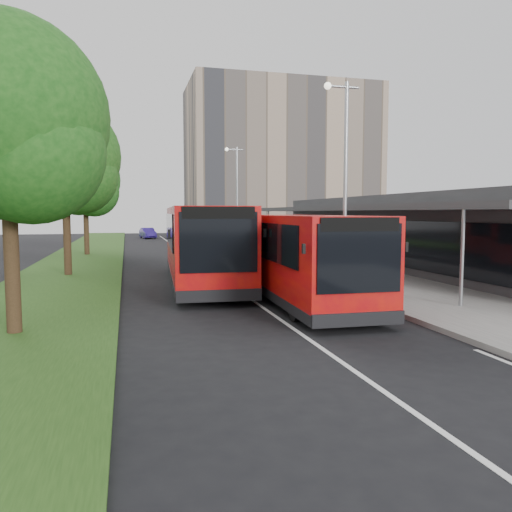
% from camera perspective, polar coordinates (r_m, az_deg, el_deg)
% --- Properties ---
extents(ground, '(120.00, 120.00, 0.00)m').
position_cam_1_polar(ground, '(17.19, -0.07, -5.33)').
color(ground, black).
rests_on(ground, ground).
extents(pavement, '(5.00, 80.00, 0.15)m').
position_cam_1_polar(pavement, '(37.91, 1.14, 0.45)').
color(pavement, slate).
rests_on(pavement, ground).
extents(grass_verge, '(5.00, 80.00, 0.10)m').
position_cam_1_polar(grass_verge, '(36.61, -18.85, -0.02)').
color(grass_verge, '#244817').
rests_on(grass_verge, ground).
extents(lane_centre_line, '(0.12, 70.00, 0.01)m').
position_cam_1_polar(lane_centre_line, '(31.81, -6.85, -0.59)').
color(lane_centre_line, silver).
rests_on(lane_centre_line, ground).
extents(kerb_dashes, '(0.12, 56.00, 0.01)m').
position_cam_1_polar(kerb_dashes, '(36.30, -2.54, 0.13)').
color(kerb_dashes, silver).
rests_on(kerb_dashes, ground).
extents(office_block, '(22.00, 12.00, 18.00)m').
position_cam_1_polar(office_block, '(61.44, 2.81, 10.52)').
color(office_block, tan).
rests_on(office_block, ground).
extents(station_building, '(7.70, 26.00, 4.00)m').
position_cam_1_polar(station_building, '(28.69, 17.20, 2.70)').
color(station_building, '#2C2C2E').
rests_on(station_building, ground).
extents(tree_near, '(4.88, 4.88, 7.84)m').
position_cam_1_polar(tree_near, '(13.85, -26.67, 12.70)').
color(tree_near, '#2F2113').
rests_on(tree_near, ground).
extents(tree_mid, '(5.20, 5.20, 8.36)m').
position_cam_1_polar(tree_mid, '(25.68, -21.04, 9.84)').
color(tree_mid, '#2F2113').
rests_on(tree_mid, ground).
extents(tree_far, '(4.87, 4.87, 7.83)m').
position_cam_1_polar(tree_far, '(37.58, -18.97, 7.74)').
color(tree_far, '#2F2113').
rests_on(tree_far, ground).
extents(lamp_post_near, '(1.44, 0.28, 8.00)m').
position_cam_1_polar(lamp_post_near, '(20.25, 9.98, 9.56)').
color(lamp_post_near, '#95999D').
rests_on(lamp_post_near, pavement).
extents(lamp_post_far, '(1.44, 0.28, 8.00)m').
position_cam_1_polar(lamp_post_far, '(39.31, -2.31, 7.38)').
color(lamp_post_far, '#95999D').
rests_on(lamp_post_far, pavement).
extents(bus_main, '(3.04, 10.64, 2.99)m').
position_cam_1_polar(bus_main, '(17.60, 4.66, -0.07)').
color(bus_main, red).
rests_on(bus_main, ground).
extents(bus_second, '(3.62, 11.78, 3.30)m').
position_cam_1_polar(bus_second, '(21.53, -6.13, 1.26)').
color(bus_second, red).
rests_on(bus_second, ground).
extents(litter_bin, '(0.58, 0.58, 0.84)m').
position_cam_1_polar(litter_bin, '(27.88, 6.47, -0.20)').
color(litter_bin, '#322114').
rests_on(litter_bin, pavement).
extents(bollard, '(0.17, 0.17, 0.99)m').
position_cam_1_polar(bollard, '(35.31, -0.29, 1.04)').
color(bollard, '#DAD70B').
rests_on(bollard, pavement).
extents(car_near, '(1.95, 3.61, 1.17)m').
position_cam_1_polar(car_near, '(56.04, -8.17, 2.39)').
color(car_near, '#590C12').
rests_on(car_near, ground).
extents(car_far, '(1.99, 4.02, 1.27)m').
position_cam_1_polar(car_far, '(60.74, -12.27, 2.57)').
color(car_far, navy).
rests_on(car_far, ground).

